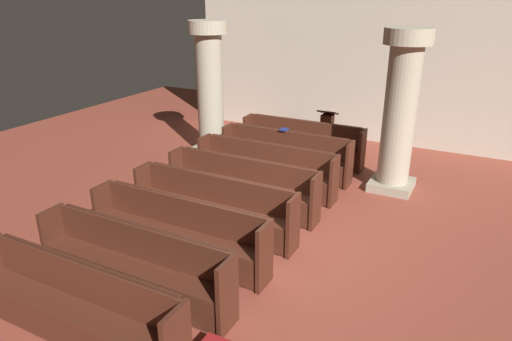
# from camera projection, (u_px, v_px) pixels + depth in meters

# --- Properties ---
(ground_plane) EXTENTS (19.20, 19.20, 0.00)m
(ground_plane) POSITION_uv_depth(u_px,v_px,m) (266.00, 236.00, 7.68)
(ground_plane) COLOR brown
(back_wall) EXTENTS (10.00, 0.16, 4.50)m
(back_wall) POSITION_uv_depth(u_px,v_px,m) (370.00, 56.00, 11.88)
(back_wall) COLOR beige
(back_wall) RESTS_ON ground
(pew_row_0) EXTENTS (2.97, 0.46, 0.96)m
(pew_row_0) POSITION_uv_depth(u_px,v_px,m) (302.00, 141.00, 10.89)
(pew_row_0) COLOR #4C2316
(pew_row_0) RESTS_ON ground
(pew_row_1) EXTENTS (2.97, 0.46, 0.96)m
(pew_row_1) POSITION_uv_depth(u_px,v_px,m) (285.00, 153.00, 10.08)
(pew_row_1) COLOR #4C2316
(pew_row_1) RESTS_ON ground
(pew_row_2) EXTENTS (2.97, 0.47, 0.96)m
(pew_row_2) POSITION_uv_depth(u_px,v_px,m) (266.00, 167.00, 9.27)
(pew_row_2) COLOR #4C2316
(pew_row_2) RESTS_ON ground
(pew_row_3) EXTENTS (2.97, 0.46, 0.96)m
(pew_row_3) POSITION_uv_depth(u_px,v_px,m) (242.00, 184.00, 8.46)
(pew_row_3) COLOR #4C2316
(pew_row_3) RESTS_ON ground
(pew_row_4) EXTENTS (2.97, 0.46, 0.96)m
(pew_row_4) POSITION_uv_depth(u_px,v_px,m) (214.00, 204.00, 7.64)
(pew_row_4) COLOR #4C2316
(pew_row_4) RESTS_ON ground
(pew_row_5) EXTENTS (2.97, 0.47, 0.96)m
(pew_row_5) POSITION_uv_depth(u_px,v_px,m) (178.00, 229.00, 6.83)
(pew_row_5) COLOR #4C2316
(pew_row_5) RESTS_ON ground
(pew_row_6) EXTENTS (2.97, 0.46, 0.96)m
(pew_row_6) POSITION_uv_depth(u_px,v_px,m) (134.00, 261.00, 6.02)
(pew_row_6) COLOR #4C2316
(pew_row_6) RESTS_ON ground
(pew_row_7) EXTENTS (2.97, 0.46, 0.96)m
(pew_row_7) POSITION_uv_depth(u_px,v_px,m) (75.00, 304.00, 5.21)
(pew_row_7) COLOR #4C2316
(pew_row_7) RESTS_ON ground
(pillar_aisle_side) EXTENTS (0.91, 0.91, 3.21)m
(pillar_aisle_side) POSITION_uv_depth(u_px,v_px,m) (400.00, 110.00, 8.90)
(pillar_aisle_side) COLOR #9F967E
(pillar_aisle_side) RESTS_ON ground
(pillar_far_side) EXTENTS (0.91, 0.91, 3.21)m
(pillar_far_side) POSITION_uv_depth(u_px,v_px,m) (210.00, 87.00, 11.01)
(pillar_far_side) COLOR #9F967E
(pillar_far_side) RESTS_ON ground
(lectern) EXTENTS (0.48, 0.45, 1.08)m
(lectern) POSITION_uv_depth(u_px,v_px,m) (327.00, 134.00, 11.61)
(lectern) COLOR #411E13
(lectern) RESTS_ON ground
(hymn_book) EXTENTS (0.15, 0.21, 0.03)m
(hymn_book) POSITION_uv_depth(u_px,v_px,m) (284.00, 129.00, 10.11)
(hymn_book) COLOR navy
(hymn_book) RESTS_ON pew_row_1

